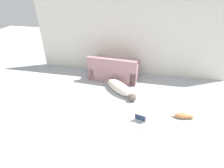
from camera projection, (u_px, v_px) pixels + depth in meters
The scene contains 6 objects.
ground_plane at pixel (101, 157), 3.41m from camera, with size 20.00×20.00×0.00m, color #ADB2B7.
wall_back at pixel (129, 38), 6.03m from camera, with size 6.75×0.06×2.55m.
couch at pixel (114, 71), 6.09m from camera, with size 1.71×0.95×0.85m.
dog at pixel (120, 88), 5.36m from camera, with size 1.25×1.14×0.32m.
cat at pixel (183, 116), 4.37m from camera, with size 0.57×0.18×0.14m.
laptop_open at pixel (139, 120), 4.22m from camera, with size 0.34×0.33×0.23m.
Camera 1 is at (0.67, -2.13, 2.97)m, focal length 28.00 mm.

